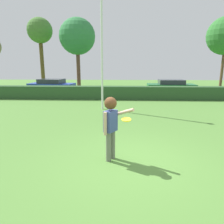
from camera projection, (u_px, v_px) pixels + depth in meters
ground_plane at (129, 162)px, 5.80m from camera, size 60.00×60.00×0.00m
person at (111, 121)px, 5.67m from camera, size 0.84×0.49×1.79m
frisbee at (126, 119)px, 5.29m from camera, size 0.25×0.25×0.07m
lamppost at (102, 43)px, 11.67m from camera, size 0.24×0.24×6.89m
hedge_row at (124, 93)px, 15.94m from camera, size 29.61×0.90×0.98m
parked_car_blue at (52, 85)px, 19.75m from camera, size 4.43×2.39×1.25m
parked_car_green at (171, 86)px, 18.93m from camera, size 4.25×1.90×1.25m
birch_tree at (40, 32)px, 23.95m from camera, size 2.85×2.85×7.77m
oak_tree at (77, 37)px, 23.70m from camera, size 4.08×4.08×7.70m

